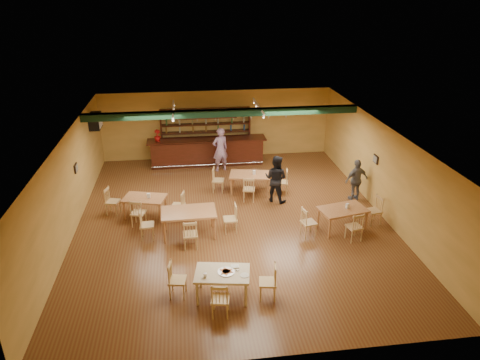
{
  "coord_description": "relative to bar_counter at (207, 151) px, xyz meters",
  "views": [
    {
      "loc": [
        -1.42,
        -12.78,
        7.07
      ],
      "look_at": [
        0.33,
        0.6,
        1.15
      ],
      "focal_mm": 33.06,
      "sensor_mm": 36.0,
      "label": 1
    }
  ],
  "objects": [
    {
      "name": "ac_unit",
      "position": [
        -4.3,
        -0.95,
        1.79
      ],
      "size": [
        0.34,
        0.7,
        0.48
      ],
      "primitive_type": "cube",
      "color": "white",
      "rests_on": "wall_left"
    },
    {
      "name": "patron_bar",
      "position": [
        0.49,
        -0.83,
        0.36
      ],
      "size": [
        0.78,
        0.64,
        1.85
      ],
      "primitive_type": "imported",
      "rotation": [
        0.0,
        0.0,
        3.49
      ],
      "color": "purple",
      "rests_on": "ground"
    },
    {
      "name": "bar_counter",
      "position": [
        0.0,
        0.0,
        0.0
      ],
      "size": [
        5.03,
        0.85,
        1.13
      ],
      "primitive_type": "cube",
      "color": "#37170B",
      "rests_on": "ground"
    },
    {
      "name": "patron_right_a",
      "position": [
        2.19,
        -3.93,
        0.29
      ],
      "size": [
        1.05,
        1.01,
        1.71
      ],
      "primitive_type": "imported",
      "rotation": [
        0.0,
        0.0,
        2.53
      ],
      "color": "black",
      "rests_on": "ground"
    },
    {
      "name": "poinsettia",
      "position": [
        -2.07,
        0.0,
        0.81
      ],
      "size": [
        0.35,
        0.35,
        0.48
      ],
      "primitive_type": "imported",
      "rotation": [
        0.0,
        0.0,
        0.35
      ],
      "color": "#AF1210",
      "rests_on": "bar_counter"
    },
    {
      "name": "dining_table_c",
      "position": [
        -0.93,
        -5.95,
        -0.15
      ],
      "size": [
        1.66,
        1.02,
        0.82
      ],
      "primitive_type": "cube",
      "rotation": [
        0.0,
        0.0,
        0.02
      ],
      "color": "#A16339",
      "rests_on": "ground"
    },
    {
      "name": "napkin_stack",
      "position": [
        0.14,
        -8.86,
        0.16
      ],
      "size": [
        0.2,
        0.15,
        0.03
      ],
      "primitive_type": "cube",
      "rotation": [
        0.0,
        0.0,
        -0.02
      ],
      "color": "white",
      "rests_on": "near_table"
    },
    {
      "name": "near_table",
      "position": [
        -0.19,
        -9.04,
        -0.21
      ],
      "size": [
        1.44,
        1.06,
        0.71
      ],
      "primitive_type": "cube",
      "rotation": [
        0.0,
        0.0,
        -0.17
      ],
      "color": "tan",
      "rests_on": "ground"
    },
    {
      "name": "picture_right",
      "position": [
        5.47,
        -4.65,
        1.14
      ],
      "size": [
        0.04,
        0.34,
        0.28
      ],
      "primitive_type": "cube",
      "color": "black",
      "rests_on": "wall_right"
    },
    {
      "name": "parmesan_shaker",
      "position": [
        -0.62,
        -9.19,
        0.2
      ],
      "size": [
        0.09,
        0.09,
        0.11
      ],
      "primitive_type": "cylinder",
      "rotation": [
        0.0,
        0.0,
        -0.17
      ],
      "color": "#EAE5C6",
      "rests_on": "near_table"
    },
    {
      "name": "track_rail_left",
      "position": [
        -1.3,
        -1.75,
        2.38
      ],
      "size": [
        0.05,
        2.5,
        0.05
      ],
      "primitive_type": "cube",
      "color": "white",
      "rests_on": "ceiling"
    },
    {
      "name": "dining_table_d",
      "position": [
        3.85,
        -6.22,
        -0.2
      ],
      "size": [
        1.6,
        1.15,
        0.73
      ],
      "primitive_type": "cube",
      "rotation": [
        0.0,
        0.0,
        0.21
      ],
      "color": "#A16339",
      "rests_on": "ground"
    },
    {
      "name": "side_plate",
      "position": [
        0.32,
        -9.23,
        0.15
      ],
      "size": [
        0.25,
        0.25,
        0.01
      ],
      "primitive_type": "cylinder",
      "rotation": [
        0.0,
        0.0,
        -0.17
      ],
      "color": "white",
      "rests_on": "near_table"
    },
    {
      "name": "picture_left",
      "position": [
        -4.47,
        -4.15,
        1.14
      ],
      "size": [
        0.04,
        0.34,
        0.28
      ],
      "primitive_type": "cube",
      "color": "black",
      "rests_on": "wall_left"
    },
    {
      "name": "dining_table_b",
      "position": [
        1.39,
        -3.13,
        -0.2
      ],
      "size": [
        1.62,
        1.16,
        0.74
      ],
      "primitive_type": "cube",
      "rotation": [
        0.0,
        0.0,
        -0.2
      ],
      "color": "#A16339",
      "rests_on": "ground"
    },
    {
      "name": "floor",
      "position": [
        0.5,
        -5.15,
        -0.56
      ],
      "size": [
        12.0,
        12.0,
        0.0
      ],
      "primitive_type": "plane",
      "color": "brown",
      "rests_on": "ground"
    },
    {
      "name": "track_rail_right",
      "position": [
        1.9,
        -1.75,
        2.38
      ],
      "size": [
        0.05,
        2.5,
        0.05
      ],
      "primitive_type": "cube",
      "color": "white",
      "rests_on": "ceiling"
    },
    {
      "name": "patron_right_b",
      "position": [
        5.05,
        -4.22,
        0.2
      ],
      "size": [
        0.97,
        0.59,
        1.53
      ],
      "primitive_type": "imported",
      "rotation": [
        0.0,
        0.0,
        3.4
      ],
      "color": "slate",
      "rests_on": "ground"
    },
    {
      "name": "pizza_tray",
      "position": [
        -0.1,
        -9.04,
        0.15
      ],
      "size": [
        0.54,
        0.54,
        0.01
      ],
      "primitive_type": "cylinder",
      "rotation": [
        0.0,
        0.0,
        -0.45
      ],
      "color": "silver",
      "rests_on": "near_table"
    },
    {
      "name": "pizza_server",
      "position": [
        0.04,
        -9.0,
        0.16
      ],
      "size": [
        0.33,
        0.16,
        0.0
      ],
      "primitive_type": "cube",
      "rotation": [
        0.0,
        0.0,
        -0.23
      ],
      "color": "silver",
      "rests_on": "pizza_tray"
    },
    {
      "name": "back_bar_hutch",
      "position": [
        0.0,
        0.63,
        0.57
      ],
      "size": [
        3.89,
        0.4,
        2.28
      ],
      "primitive_type": "cube",
      "color": "#37170B",
      "rests_on": "ground"
    },
    {
      "name": "ceiling_beam",
      "position": [
        0.5,
        -2.35,
        2.31
      ],
      "size": [
        10.0,
        0.3,
        0.25
      ],
      "primitive_type": "cube",
      "color": "black",
      "rests_on": "ceiling"
    },
    {
      "name": "dining_table_a",
      "position": [
        -2.36,
        -4.5,
        -0.22
      ],
      "size": [
        1.53,
        1.15,
        0.68
      ],
      "primitive_type": "cube",
      "rotation": [
        0.0,
        0.0,
        -0.26
      ],
      "color": "#A16339",
      "rests_on": "ground"
    }
  ]
}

